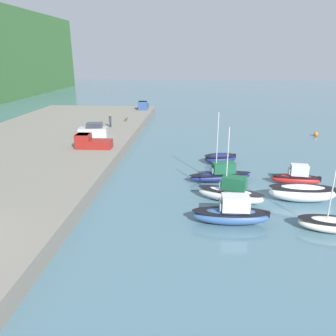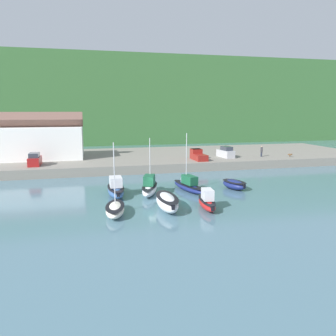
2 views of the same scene
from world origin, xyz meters
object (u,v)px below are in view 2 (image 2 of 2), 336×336
moored_boat_2 (188,185)px  pickup_truck_0 (198,155)px  moored_boat_5 (167,202)px  parked_car_1 (35,160)px  moored_boat_4 (115,209)px  moored_boat_1 (150,187)px  parked_car_0 (226,153)px  moored_boat_6 (207,202)px  dog_on_quay (290,155)px  moored_boat_3 (234,184)px  moored_boat_0 (116,189)px  person_on_quay (261,151)px

moored_boat_2 → pickup_truck_0: bearing=53.6°
moored_boat_5 → parked_car_1: bearing=126.5°
moored_boat_2 → moored_boat_4: bearing=-156.3°
moored_boat_2 → moored_boat_5: bearing=-136.2°
moored_boat_1 → parked_car_1: bearing=151.3°
parked_car_0 → moored_boat_1: bearing=-142.3°
moored_boat_6 → pickup_truck_0: 25.90m
moored_boat_5 → dog_on_quay: size_ratio=7.72×
moored_boat_6 → moored_boat_1: bearing=130.0°
moored_boat_6 → dog_on_quay: moored_boat_6 is taller
moored_boat_1 → dog_on_quay: (31.13, 16.34, 1.04)m
moored_boat_3 → parked_car_0: size_ratio=1.05×
moored_boat_0 → moored_boat_6: moored_boat_0 is taller
moored_boat_2 → parked_car_1: bearing=128.2°
moored_boat_1 → parked_car_1: moored_boat_1 is taller
moored_boat_1 → parked_car_0: bearing=63.6°
parked_car_1 → moored_boat_2: bearing=-38.4°
moored_boat_4 → dog_on_quay: moored_boat_4 is taller
moored_boat_0 → moored_boat_5: size_ratio=1.02×
parked_car_0 → dog_on_quay: bearing=-18.9°
moored_boat_0 → moored_boat_4: (-0.69, -7.78, -0.27)m
parked_car_0 → pickup_truck_0: bearing=-174.0°
person_on_quay → moored_boat_5: bearing=-135.3°
dog_on_quay → moored_boat_1: bearing=-26.2°
moored_boat_5 → pickup_truck_0: 26.81m
moored_boat_0 → moored_boat_4: bearing=-95.9°
moored_boat_3 → pickup_truck_0: (0.46, 17.14, 1.70)m
moored_boat_5 → pickup_truck_0: (11.61, 24.12, 1.48)m
dog_on_quay → parked_car_0: bearing=-65.0°
moored_boat_0 → parked_car_1: bearing=124.4°
moored_boat_4 → pickup_truck_0: bearing=63.1°
moored_boat_4 → parked_car_1: moored_boat_4 is taller
moored_boat_4 → dog_on_quay: bearing=41.5°
moored_boat_1 → moored_boat_4: bearing=-105.7°
moored_boat_5 → person_on_quay: person_on_quay is taller
dog_on_quay → pickup_truck_0: bearing=-56.8°
moored_boat_5 → parked_car_1: 29.72m
person_on_quay → pickup_truck_0: bearing=-177.0°
moored_boat_5 → moored_boat_0: bearing=126.1°
moored_boat_5 → pickup_truck_0: pickup_truck_0 is taller
moored_boat_3 → moored_boat_4: moored_boat_4 is taller
person_on_quay → dog_on_quay: bearing=-17.5°
moored_boat_0 → parked_car_1: parked_car_1 is taller
moored_boat_5 → dog_on_quay: bearing=38.7°
parked_car_1 → dog_on_quay: bearing=-1.9°
moored_boat_0 → moored_boat_3: size_ratio=1.40×
moored_boat_4 → parked_car_0: size_ratio=1.71×
moored_boat_2 → pickup_truck_0: (6.94, 16.75, 1.57)m
moored_boat_3 → parked_car_1: 33.14m
moored_boat_6 → parked_car_0: parked_car_0 is taller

